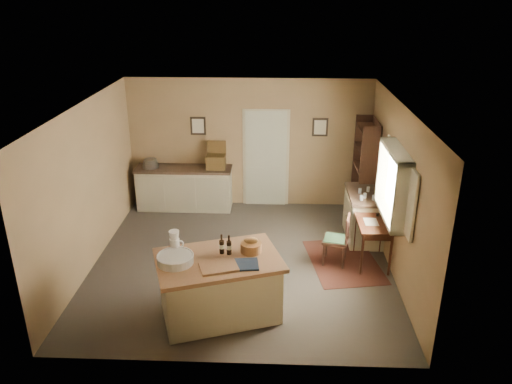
% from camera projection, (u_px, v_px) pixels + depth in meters
% --- Properties ---
extents(ground, '(5.00, 5.00, 0.00)m').
position_uv_depth(ground, '(242.00, 261.00, 8.57)').
color(ground, '#50483D').
rests_on(ground, ground).
extents(wall_back, '(5.00, 0.10, 2.70)m').
position_uv_depth(wall_back, '(249.00, 144.00, 10.36)').
color(wall_back, '#97764F').
rests_on(wall_back, ground).
extents(wall_front, '(5.00, 0.10, 2.70)m').
position_uv_depth(wall_front, '(226.00, 270.00, 5.75)').
color(wall_front, '#97764F').
rests_on(wall_front, ground).
extents(wall_left, '(0.10, 5.00, 2.70)m').
position_uv_depth(wall_left, '(88.00, 186.00, 8.15)').
color(wall_left, '#97764F').
rests_on(wall_left, ground).
extents(wall_right, '(0.10, 5.00, 2.70)m').
position_uv_depth(wall_right, '(397.00, 191.00, 7.96)').
color(wall_right, '#97764F').
rests_on(wall_right, ground).
extents(ceiling, '(5.00, 5.00, 0.00)m').
position_uv_depth(ceiling, '(240.00, 106.00, 7.54)').
color(ceiling, silver).
rests_on(ceiling, wall_back).
extents(door, '(0.97, 0.06, 2.11)m').
position_uv_depth(door, '(266.00, 158.00, 10.43)').
color(door, beige).
rests_on(door, ground).
extents(framed_prints, '(2.82, 0.02, 0.38)m').
position_uv_depth(framed_prints, '(259.00, 127.00, 10.19)').
color(framed_prints, black).
rests_on(framed_prints, ground).
extents(window, '(0.25, 1.99, 1.12)m').
position_uv_depth(window, '(396.00, 184.00, 7.70)').
color(window, '#BFB595').
rests_on(window, ground).
extents(work_island, '(1.95, 1.58, 1.20)m').
position_uv_depth(work_island, '(219.00, 285.00, 7.02)').
color(work_island, '#BFB595').
rests_on(work_island, ground).
extents(sideboard, '(1.99, 0.57, 1.18)m').
position_uv_depth(sideboard, '(185.00, 187.00, 10.47)').
color(sideboard, '#BFB595').
rests_on(sideboard, ground).
extents(rug, '(1.35, 1.76, 0.01)m').
position_uv_depth(rug, '(344.00, 261.00, 8.55)').
color(rug, '#482015').
rests_on(rug, ground).
extents(writing_desk, '(0.53, 0.87, 0.82)m').
position_uv_depth(writing_desk, '(373.00, 227.00, 8.28)').
color(writing_desk, '#36190E').
rests_on(writing_desk, ground).
extents(desk_chair, '(0.49, 0.49, 0.87)m').
position_uv_depth(desk_chair, '(335.00, 240.00, 8.36)').
color(desk_chair, black).
rests_on(desk_chair, ground).
extents(right_cabinet, '(0.63, 1.12, 0.99)m').
position_uv_depth(right_cabinet, '(364.00, 215.00, 9.21)').
color(right_cabinet, '#BFB595').
rests_on(right_cabinet, ground).
extents(shelving_unit, '(0.34, 0.91, 2.03)m').
position_uv_depth(shelving_unit, '(367.00, 171.00, 9.83)').
color(shelving_unit, black).
rests_on(shelving_unit, ground).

